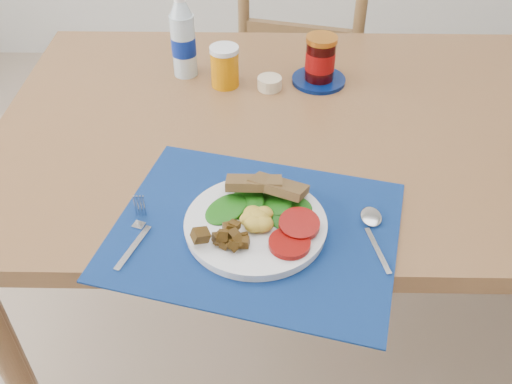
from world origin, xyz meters
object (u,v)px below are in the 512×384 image
water_bottle (183,40)px  juice_glass (225,68)px  jam_on_saucer (320,62)px  breakfast_plate (253,223)px  chair_far (304,58)px

water_bottle → juice_glass: (0.10, -0.05, -0.04)m
water_bottle → jam_on_saucer: size_ratio=1.56×
breakfast_plate → jam_on_saucer: jam_on_saucer is taller
breakfast_plate → jam_on_saucer: bearing=83.1°
breakfast_plate → water_bottle: size_ratio=1.20×
chair_far → breakfast_plate: size_ratio=4.51×
juice_glass → water_bottle: bearing=152.5°
breakfast_plate → water_bottle: bearing=116.7°
juice_glass → chair_far: bearing=66.4°
chair_far → breakfast_plate: chair_far is taller
juice_glass → breakfast_plate: bearing=-81.3°
juice_glass → jam_on_saucer: bearing=4.7°
water_bottle → jam_on_saucer: water_bottle is taller
chair_far → water_bottle: bearing=68.5°
water_bottle → juice_glass: bearing=-27.5°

